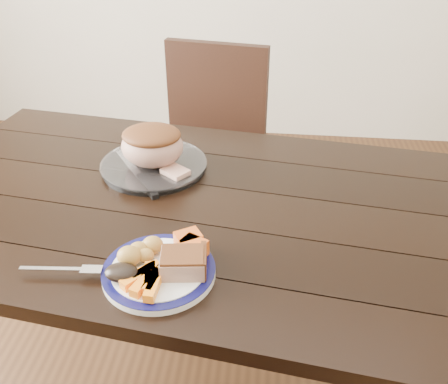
# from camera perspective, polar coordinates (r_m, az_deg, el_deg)

# --- Properties ---
(ground) EXTENTS (4.00, 4.00, 0.00)m
(ground) POSITION_cam_1_polar(r_m,az_deg,el_deg) (1.85, -2.57, -20.91)
(ground) COLOR #472B16
(ground) RESTS_ON ground
(dining_table) EXTENTS (1.71, 1.10, 0.75)m
(dining_table) POSITION_cam_1_polar(r_m,az_deg,el_deg) (1.37, -3.24, -4.39)
(dining_table) COLOR black
(dining_table) RESTS_ON ground
(chair_far) EXTENTS (0.48, 0.49, 0.93)m
(chair_far) POSITION_cam_1_polar(r_m,az_deg,el_deg) (2.07, -1.64, 4.99)
(chair_far) COLOR black
(chair_far) RESTS_ON ground
(dinner_plate) EXTENTS (0.24, 0.24, 0.02)m
(dinner_plate) POSITION_cam_1_polar(r_m,az_deg,el_deg) (1.10, -7.44, -9.05)
(dinner_plate) COLOR white
(dinner_plate) RESTS_ON dining_table
(plate_rim) EXTENTS (0.24, 0.24, 0.02)m
(plate_rim) POSITION_cam_1_polar(r_m,az_deg,el_deg) (1.09, -7.47, -8.72)
(plate_rim) COLOR #0C0C3E
(plate_rim) RESTS_ON dinner_plate
(serving_platter) EXTENTS (0.30, 0.30, 0.02)m
(serving_platter) POSITION_cam_1_polar(r_m,az_deg,el_deg) (1.48, -7.99, 2.90)
(serving_platter) COLOR white
(serving_platter) RESTS_ON dining_table
(pork_slice) EXTENTS (0.10, 0.08, 0.04)m
(pork_slice) POSITION_cam_1_polar(r_m,az_deg,el_deg) (1.06, -4.73, -8.14)
(pork_slice) COLOR tan
(pork_slice) RESTS_ON dinner_plate
(roasted_potatoes) EXTENTS (0.09, 0.09, 0.05)m
(roasted_potatoes) POSITION_cam_1_polar(r_m,az_deg,el_deg) (1.11, -9.58, -6.74)
(roasted_potatoes) COLOR gold
(roasted_potatoes) RESTS_ON dinner_plate
(carrot_batons) EXTENTS (0.09, 0.11, 0.02)m
(carrot_batons) POSITION_cam_1_polar(r_m,az_deg,el_deg) (1.05, -8.68, -9.83)
(carrot_batons) COLOR orange
(carrot_batons) RESTS_ON dinner_plate
(pumpkin_wedges) EXTENTS (0.09, 0.09, 0.04)m
(pumpkin_wedges) POSITION_cam_1_polar(r_m,az_deg,el_deg) (1.11, -3.81, -6.00)
(pumpkin_wedges) COLOR orange
(pumpkin_wedges) RESTS_ON dinner_plate
(dark_mushroom) EXTENTS (0.07, 0.05, 0.03)m
(dark_mushroom) POSITION_cam_1_polar(r_m,az_deg,el_deg) (1.07, -11.63, -8.99)
(dark_mushroom) COLOR black
(dark_mushroom) RESTS_ON dinner_plate
(fork) EXTENTS (0.18, 0.03, 0.00)m
(fork) POSITION_cam_1_polar(r_m,az_deg,el_deg) (1.13, -17.48, -8.47)
(fork) COLOR silver
(fork) RESTS_ON dinner_plate
(roast_joint) EXTENTS (0.18, 0.15, 0.12)m
(roast_joint) POSITION_cam_1_polar(r_m,az_deg,el_deg) (1.45, -8.19, 5.18)
(roast_joint) COLOR tan
(roast_joint) RESTS_ON serving_platter
(cut_slice) EXTENTS (0.09, 0.09, 0.02)m
(cut_slice) POSITION_cam_1_polar(r_m,az_deg,el_deg) (1.41, -5.58, 2.25)
(cut_slice) COLOR tan
(cut_slice) RESTS_ON serving_platter
(carving_knife) EXTENTS (0.20, 0.27, 0.01)m
(carving_knife) POSITION_cam_1_polar(r_m,az_deg,el_deg) (1.42, -9.36, 1.27)
(carving_knife) COLOR silver
(carving_knife) RESTS_ON dining_table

